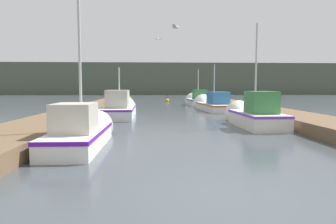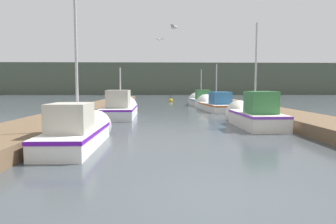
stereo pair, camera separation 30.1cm
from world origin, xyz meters
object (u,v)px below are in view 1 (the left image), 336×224
fishing_boat_0 (83,131)px  fishing_boat_3 (212,105)px  fishing_boat_2 (120,108)px  mooring_piling_0 (113,101)px  seagull_lead (158,39)px  mooring_piling_1 (260,109)px  seagull_1 (175,27)px  channel_buoy (167,101)px  fishing_boat_4 (197,101)px  fishing_boat_1 (253,115)px

fishing_boat_0 → fishing_boat_3: bearing=63.4°
fishing_boat_2 → fishing_boat_3: bearing=33.9°
fishing_boat_3 → mooring_piling_0: size_ratio=4.85×
fishing_boat_0 → seagull_lead: bearing=77.7°
mooring_piling_1 → seagull_1: size_ratio=2.17×
fishing_boat_3 → mooring_piling_0: (-7.62, 1.21, 0.24)m
fishing_boat_2 → seagull_1: bearing=-65.7°
fishing_boat_3 → seagull_lead: size_ratio=11.17×
fishing_boat_3 → channel_buoy: (-2.87, 12.10, -0.27)m
fishing_boat_4 → mooring_piling_0: 8.78m
fishing_boat_3 → fishing_boat_1: bearing=-94.7°
fishing_boat_0 → channel_buoy: (3.73, 25.37, -0.28)m
fishing_boat_1 → channel_buoy: bearing=96.8°
channel_buoy → seagull_lead: size_ratio=1.79×
fishing_boat_4 → mooring_piling_1: size_ratio=4.21×
fishing_boat_1 → fishing_boat_2: 7.96m
fishing_boat_0 → seagull_lead: size_ratio=8.35×
fishing_boat_3 → channel_buoy: size_ratio=6.25×
fishing_boat_1 → mooring_piling_1: fishing_boat_1 is taller
seagull_1 → fishing_boat_3: bearing=-179.8°
fishing_boat_0 → fishing_boat_3: fishing_boat_0 is taller
fishing_boat_2 → seagull_1: size_ratio=10.51×
fishing_boat_3 → mooring_piling_1: fishing_boat_3 is taller
fishing_boat_4 → fishing_boat_1: bearing=-91.2°
fishing_boat_2 → seagull_1: 7.61m
fishing_boat_2 → seagull_1: (2.86, -6.07, 3.58)m
channel_buoy → fishing_boat_4: bearing=-66.9°
seagull_lead → mooring_piling_1: bearing=-40.6°
seagull_1 → fishing_boat_4: bearing=-172.4°
mooring_piling_1 → seagull_lead: seagull_lead is taller
fishing_boat_2 → mooring_piling_1: fishing_boat_2 is taller
seagull_1 → mooring_piling_0: bearing=-142.1°
mooring_piling_0 → mooring_piling_1: (8.74, -8.29, -0.04)m
fishing_boat_2 → channel_buoy: bearing=76.9°
fishing_boat_3 → seagull_lead: bearing=-162.4°
fishing_boat_2 → fishing_boat_4: bearing=58.6°
fishing_boat_1 → seagull_lead: (-4.17, 7.39, 4.47)m
fishing_boat_4 → seagull_lead: 9.75m
fishing_boat_1 → mooring_piling_0: size_ratio=3.83×
fishing_boat_4 → mooring_piling_0: bearing=-149.3°
fishing_boat_2 → mooring_piling_1: size_ratio=4.85×
seagull_lead → seagull_1: 8.91m
fishing_boat_0 → seagull_1: 5.44m
fishing_boat_2 → seagull_lead: bearing=49.1°
channel_buoy → mooring_piling_0: bearing=-113.6°
fishing_boat_4 → channel_buoy: bearing=110.8°
fishing_boat_3 → seagull_1: bearing=-113.7°
fishing_boat_0 → fishing_boat_2: fishing_boat_0 is taller
mooring_piling_0 → channel_buoy: size_ratio=1.29×
fishing_boat_3 → fishing_boat_4: size_ratio=1.22×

